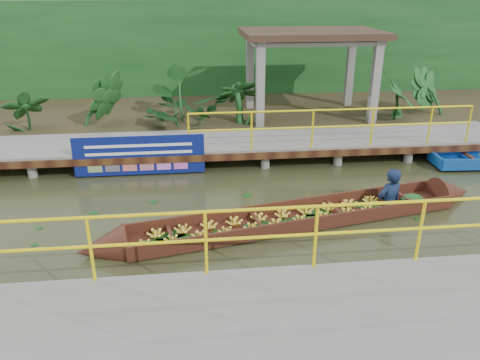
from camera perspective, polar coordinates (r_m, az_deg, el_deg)
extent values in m
plane|color=#2C2F17|center=(10.01, -0.14, -4.30)|extent=(80.00, 80.00, 0.00)
cube|color=#322A19|center=(16.94, -2.88, 7.99)|extent=(30.00, 8.00, 0.45)
cube|color=slate|center=(13.04, -1.80, 4.68)|extent=(16.00, 2.00, 0.15)
cube|color=black|center=(12.12, -1.41, 2.85)|extent=(16.00, 0.12, 0.18)
cylinder|color=yellow|center=(12.35, 11.47, 8.40)|extent=(7.50, 0.05, 0.05)
cylinder|color=yellow|center=(12.47, 11.31, 6.40)|extent=(7.50, 0.05, 0.05)
cylinder|color=yellow|center=(12.48, 11.29, 6.18)|extent=(0.05, 0.05, 1.00)
cylinder|color=slate|center=(14.74, -26.03, 3.34)|extent=(0.24, 0.24, 0.55)
cylinder|color=slate|center=(12.71, -19.75, 1.47)|extent=(0.24, 0.24, 0.55)
cylinder|color=slate|center=(14.18, -18.41, 3.82)|extent=(0.24, 0.24, 0.55)
cylinder|color=slate|center=(12.39, -10.74, 1.90)|extent=(0.24, 0.24, 0.55)
cylinder|color=slate|center=(13.89, -10.32, 4.25)|extent=(0.24, 0.24, 0.55)
cylinder|color=slate|center=(12.38, -1.48, 2.30)|extent=(0.24, 0.24, 0.55)
cylinder|color=slate|center=(13.88, -2.05, 4.60)|extent=(0.24, 0.24, 0.55)
cylinder|color=slate|center=(12.69, 7.56, 2.63)|extent=(0.24, 0.24, 0.55)
cylinder|color=slate|center=(14.16, 6.08, 4.86)|extent=(0.24, 0.24, 0.55)
cylinder|color=slate|center=(13.30, 15.98, 2.87)|extent=(0.24, 0.24, 0.55)
cylinder|color=slate|center=(14.71, 13.74, 5.01)|extent=(0.24, 0.24, 0.55)
cylinder|color=slate|center=(14.16, 23.52, 3.04)|extent=(0.24, 0.24, 0.55)
cylinder|color=slate|center=(15.50, 20.75, 5.07)|extent=(0.24, 0.24, 0.55)
cylinder|color=slate|center=(12.38, -1.48, 2.30)|extent=(0.24, 0.24, 0.55)
cube|color=slate|center=(6.61, 13.15, -18.10)|extent=(18.00, 2.40, 0.70)
cylinder|color=yellow|center=(6.78, 11.10, -3.09)|extent=(10.00, 0.05, 0.05)
cylinder|color=yellow|center=(6.99, 10.82, -6.41)|extent=(10.00, 0.05, 0.05)
cylinder|color=yellow|center=(7.01, 10.79, -6.76)|extent=(0.05, 0.05, 1.00)
cube|color=slate|center=(14.42, 2.47, 10.97)|extent=(0.25, 0.25, 2.80)
cube|color=slate|center=(15.38, 16.10, 10.87)|extent=(0.25, 0.25, 2.80)
cube|color=slate|center=(16.76, 1.22, 12.66)|extent=(0.25, 0.25, 2.80)
cube|color=slate|center=(17.58, 13.23, 12.57)|extent=(0.25, 0.25, 2.80)
cube|color=slate|center=(15.75, 8.65, 16.55)|extent=(4.00, 2.60, 0.12)
cube|color=#37261B|center=(15.73, 8.69, 17.27)|extent=(4.40, 3.00, 0.20)
cube|color=#144119|center=(19.05, -3.48, 15.08)|extent=(30.00, 0.80, 4.00)
cube|color=#33180E|center=(9.73, 7.01, -4.97)|extent=(7.01, 2.31, 0.05)
cube|color=#33180E|center=(10.03, 6.00, -3.25)|extent=(6.84, 1.50, 0.30)
cube|color=#33180E|center=(9.33, 8.17, -5.48)|extent=(6.84, 1.50, 0.30)
cone|color=#33180E|center=(8.92, -16.47, -8.06)|extent=(1.03, 1.00, 0.84)
cone|color=#33180E|center=(11.78, 24.44, -1.48)|extent=(1.03, 1.00, 0.84)
ellipsoid|color=#144119|center=(11.09, 20.25, -2.18)|extent=(0.56, 0.48, 0.23)
imported|color=#101D3B|center=(10.43, 18.18, 1.30)|extent=(0.72, 0.58, 1.71)
cube|color=#0D3E94|center=(14.63, 27.19, 2.96)|extent=(2.93, 0.23, 0.29)
cube|color=#0D3E94|center=(13.58, 22.68, 2.34)|extent=(0.11, 0.88, 0.29)
cube|color=black|center=(14.01, 26.32, 2.50)|extent=(0.15, 0.88, 0.05)
cube|color=navy|center=(12.09, -12.16, 2.94)|extent=(3.28, 0.03, 1.02)
cube|color=white|center=(11.99, -12.28, 4.12)|extent=(2.66, 0.01, 0.07)
cube|color=white|center=(12.05, -12.20, 3.22)|extent=(2.66, 0.01, 0.07)
imported|color=#144119|center=(15.36, -24.79, 7.73)|extent=(1.04, 1.04, 1.31)
imported|color=#144119|center=(14.85, -17.40, 8.33)|extent=(1.04, 1.04, 1.31)
imported|color=#144119|center=(14.57, -7.62, 8.91)|extent=(1.04, 1.04, 1.31)
imported|color=#144119|center=(14.66, 0.32, 9.20)|extent=(1.04, 1.04, 1.31)
imported|color=#144119|center=(16.01, 18.63, 9.19)|extent=(1.04, 1.04, 1.31)
imported|color=#144119|center=(16.69, 23.38, 9.03)|extent=(1.04, 1.04, 1.31)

